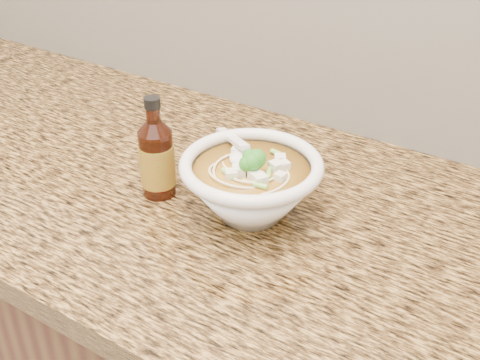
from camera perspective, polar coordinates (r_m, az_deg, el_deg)
The scene contains 3 objects.
counter_slab at distance 1.00m, azimuth -1.92°, elevation -1.95°, with size 4.00×0.68×0.04m, color #A87E3D.
soup_bowl at distance 0.91m, azimuth 1.05°, elevation -0.64°, with size 0.22×0.21×0.12m.
hot_sauce_bottle at distance 0.96m, azimuth -7.89°, elevation 1.99°, with size 0.06×0.06×0.17m.
Camera 1 is at (0.48, 1.00, 1.44)m, focal length 45.00 mm.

